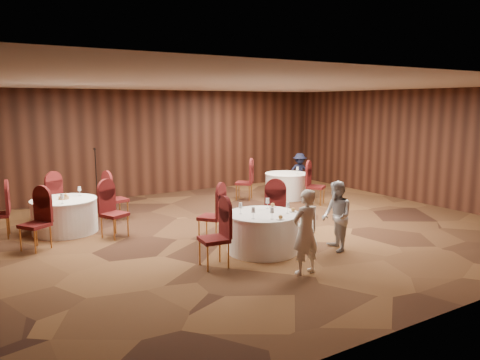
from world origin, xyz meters
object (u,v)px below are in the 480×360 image
table_main (263,232)px  table_left (65,215)px  man_c (300,172)px  table_right (287,185)px  mic_stand (97,189)px  woman_a (306,232)px  woman_b (337,216)px

table_main → table_left: same height
table_left → man_c: (7.53, 1.21, 0.23)m
table_right → man_c: size_ratio=1.06×
table_main → man_c: bearing=45.0°
mic_stand → woman_a: bearing=-77.7°
woman_b → man_c: 6.28m
woman_a → man_c: size_ratio=1.17×
woman_b → mic_stand: bearing=-133.5°
table_right → mic_stand: 5.45m
table_main → mic_stand: (-1.61, 5.70, 0.09)m
mic_stand → man_c: 6.31m
table_right → table_main: bearing=-132.3°
table_main → man_c: man_c is taller
table_main → woman_a: woman_a is taller
table_left → man_c: 7.63m
mic_stand → woman_b: 7.00m
mic_stand → man_c: size_ratio=1.32×
table_main → woman_a: 1.39m
table_main → table_left: (-2.93, 3.38, 0.00)m
woman_b → table_left: bearing=-111.9°
table_right → woman_a: 6.34m
woman_a → woman_b: bearing=-153.6°
table_left → mic_stand: bearing=60.4°
table_left → mic_stand: size_ratio=0.87×
mic_stand → man_c: mic_stand is taller
table_main → woman_b: (1.22, -0.70, 0.30)m
table_main → woman_b: bearing=-29.7°
table_right → woman_b: size_ratio=0.95×
table_right → woman_b: bearing=-116.7°
table_right → woman_a: woman_a is taller
table_main → table_left: 4.47m
table_main → table_left: bearing=130.9°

